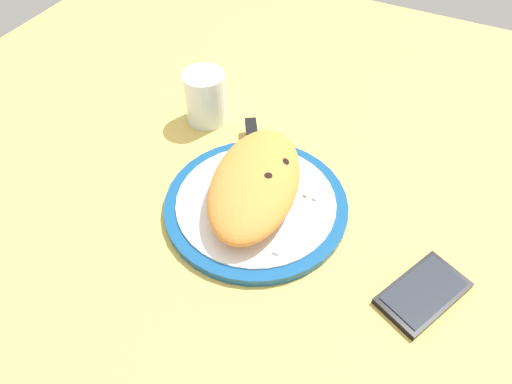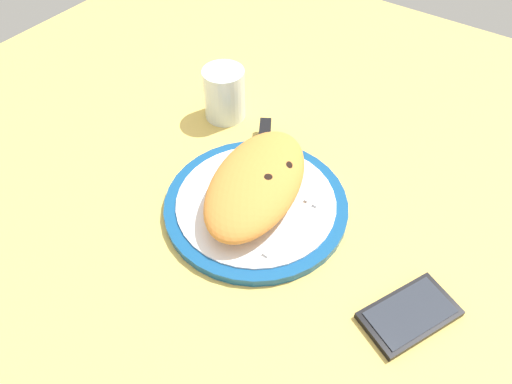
% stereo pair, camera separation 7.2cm
% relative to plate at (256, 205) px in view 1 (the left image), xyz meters
% --- Properties ---
extents(ground_plane, '(1.50, 1.50, 0.03)m').
position_rel_plate_xyz_m(ground_plane, '(0.00, 0.00, -0.02)').
color(ground_plane, '#DBB756').
extents(plate, '(0.28, 0.28, 0.02)m').
position_rel_plate_xyz_m(plate, '(0.00, 0.00, 0.00)').
color(plate, navy).
rests_on(plate, ground_plane).
extents(calzone, '(0.26, 0.18, 0.06)m').
position_rel_plate_xyz_m(calzone, '(0.01, 0.01, 0.04)').
color(calzone, orange).
rests_on(calzone, plate).
extents(fork, '(0.16, 0.02, 0.00)m').
position_rel_plate_xyz_m(fork, '(0.02, -0.07, 0.01)').
color(fork, silver).
rests_on(fork, plate).
extents(knife, '(0.22, 0.14, 0.01)m').
position_rel_plate_xyz_m(knife, '(0.09, 0.05, 0.01)').
color(knife, silver).
rests_on(knife, plate).
extents(smartphone, '(0.14, 0.12, 0.01)m').
position_rel_plate_xyz_m(smartphone, '(-0.04, -0.27, -0.00)').
color(smartphone, black).
rests_on(smartphone, ground_plane).
extents(water_glass, '(0.08, 0.08, 0.10)m').
position_rel_plate_xyz_m(water_glass, '(0.16, 0.18, 0.03)').
color(water_glass, silver).
rests_on(water_glass, ground_plane).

